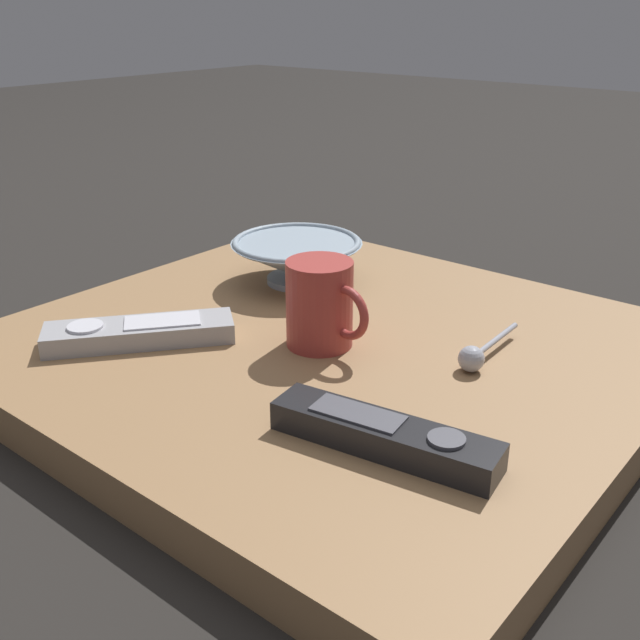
{
  "coord_description": "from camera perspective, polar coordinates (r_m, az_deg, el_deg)",
  "views": [
    {
      "loc": [
        -0.46,
        0.58,
        0.38
      ],
      "look_at": [
        0.01,
        0.0,
        0.06
      ],
      "focal_mm": 41.9,
      "sensor_mm": 36.0,
      "label": 1
    }
  ],
  "objects": [
    {
      "name": "ground_plane",
      "position": [
        0.83,
        0.81,
        -4.08
      ],
      "size": [
        6.0,
        6.0,
        0.0
      ],
      "primitive_type": "plane",
      "color": "black"
    },
    {
      "name": "coffee_mug",
      "position": [
        0.78,
        0.09,
        1.2
      ],
      "size": [
        0.1,
        0.07,
        0.09
      ],
      "color": "#A53833",
      "rests_on": "table"
    },
    {
      "name": "tv_remote_near",
      "position": [
        0.62,
        4.9,
        -8.76
      ],
      "size": [
        0.2,
        0.07,
        0.03
      ],
      "color": "black",
      "rests_on": "table"
    },
    {
      "name": "tv_remote_far",
      "position": [
        0.82,
        -13.64,
        -0.92
      ],
      "size": [
        0.17,
        0.19,
        0.02
      ],
      "color": "#9E9EA3",
      "rests_on": "table"
    },
    {
      "name": "cereal_bowl",
      "position": [
        0.96,
        -1.79,
        4.77
      ],
      "size": [
        0.17,
        0.17,
        0.06
      ],
      "color": "#8C9EAD",
      "rests_on": "table"
    },
    {
      "name": "table",
      "position": [
        0.82,
        0.82,
        -2.75
      ],
      "size": [
        0.66,
        0.61,
        0.04
      ],
      "color": "#936D47",
      "rests_on": "ground"
    },
    {
      "name": "teaspoon",
      "position": [
        0.76,
        11.78,
        -2.69
      ],
      "size": [
        0.03,
        0.12,
        0.03
      ],
      "color": "#A3A5B2",
      "rests_on": "table"
    }
  ]
}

